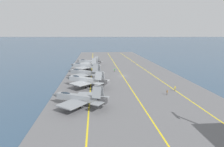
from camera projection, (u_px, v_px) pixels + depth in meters
ground_plane at (123, 77)px, 88.78m from camera, size 2000.00×2000.00×0.00m
carrier_deck at (123, 77)px, 88.74m from camera, size 227.59×50.73×0.40m
deck_stripe_foul_line at (153, 75)px, 89.88m from camera, size 204.81×3.85×0.01m
deck_stripe_centerline at (123, 76)px, 88.70m from camera, size 204.83×0.36×0.01m
deck_stripe_edge_line at (91, 77)px, 87.53m from camera, size 204.83×1.16×0.01m
parked_jet_nearest at (79, 98)px, 51.59m from camera, size 13.82×15.93×5.99m
parked_jet_second at (86, 80)px, 69.77m from camera, size 13.31×16.37×6.28m
parked_jet_third at (85, 73)px, 83.62m from camera, size 13.28×16.60×6.67m
parked_jet_fourth at (85, 66)px, 100.69m from camera, size 13.81×16.24×6.84m
parked_jet_fifth at (89, 62)px, 117.88m from camera, size 13.11×16.19×5.60m
crew_brown_vest at (167, 92)px, 61.41m from camera, size 0.32×0.42×1.75m
crew_yellow_vest at (175, 88)px, 65.63m from camera, size 0.42×0.46×1.77m
crew_green_vest at (115, 70)px, 98.03m from camera, size 0.29×0.40×1.70m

